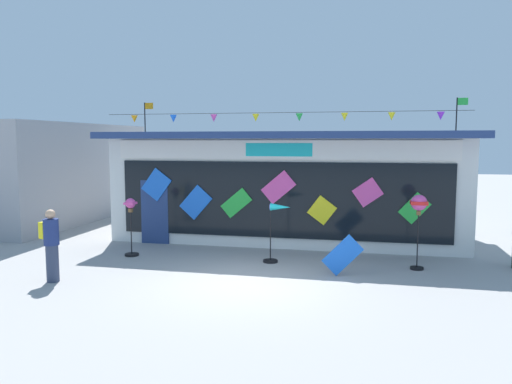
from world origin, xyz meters
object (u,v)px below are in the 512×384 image
wind_spinner_far_left (131,217)px  wind_spinner_left (277,224)px  person_near_camera (51,244)px  display_kite_on_ground (343,255)px  kite_shop_building (289,184)px  wind_spinner_center_left (419,208)px

wind_spinner_far_left → wind_spinner_left: (4.14, 0.11, -0.08)m
wind_spinner_far_left → person_near_camera: bearing=-102.5°
wind_spinner_far_left → wind_spinner_left: 4.14m
person_near_camera → display_kite_on_ground: bearing=-55.2°
wind_spinner_far_left → person_near_camera: 2.82m
kite_shop_building → display_kite_on_ground: bearing=-66.8°
kite_shop_building → display_kite_on_ground: (2.00, -4.66, -1.27)m
wind_spinner_center_left → display_kite_on_ground: wind_spinner_center_left is taller
person_near_camera → wind_spinner_far_left: bearing=5.7°
kite_shop_building → person_near_camera: 8.04m
wind_spinner_far_left → wind_spinner_center_left: wind_spinner_center_left is taller
person_near_camera → wind_spinner_left: bearing=-40.7°
wind_spinner_center_left → display_kite_on_ground: (-1.81, -0.99, -1.05)m
wind_spinner_left → person_near_camera: (-4.75, -2.86, -0.15)m
display_kite_on_ground → person_near_camera: bearing=-163.5°
wind_spinner_left → person_near_camera: bearing=-149.0°
person_near_camera → wind_spinner_center_left: bearing=-52.4°
kite_shop_building → wind_spinner_center_left: (3.81, -3.67, -0.22)m
wind_spinner_left → display_kite_on_ground: (1.77, -0.92, -0.54)m
kite_shop_building → wind_spinner_far_left: size_ratio=6.95×
wind_spinner_center_left → display_kite_on_ground: bearing=-151.3°
wind_spinner_far_left → display_kite_on_ground: (5.90, -0.81, -0.61)m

